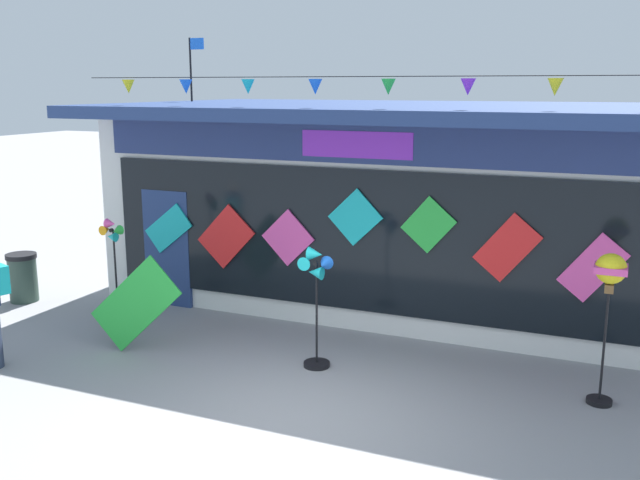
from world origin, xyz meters
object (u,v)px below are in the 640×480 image
Objects in this scene: wind_spinner_left at (316,288)px; trash_bin at (23,277)px; kite_shop_building at (405,198)px; display_kite_on_ground at (136,304)px; wind_spinner_far_left at (115,271)px; wind_spinner_center_left at (610,282)px.

wind_spinner_left is 1.95× the size of trash_bin.
kite_shop_building is 5.98× the size of wind_spinner_left.
kite_shop_building is at bearing 60.32° from display_kite_on_ground.
wind_spinner_far_left is 0.96× the size of wind_spinner_center_left.
display_kite_on_ground is at bearing -170.46° from wind_spinner_left.
display_kite_on_ground is (-2.57, -4.52, -1.03)m from kite_shop_building.
wind_spinner_far_left is at bearing -13.46° from trash_bin.
wind_spinner_center_left reaches higher than trash_bin.
wind_spinner_far_left is at bearing -130.65° from kite_shop_building.
wind_spinner_left reaches higher than trash_bin.
kite_shop_building reaches higher than trash_bin.
kite_shop_building is 6.92m from trash_bin.
kite_shop_building reaches higher than wind_spinner_center_left.
wind_spinner_left is at bearing -175.03° from wind_spinner_center_left.
wind_spinner_left is (0.02, -4.08, -0.62)m from kite_shop_building.
wind_spinner_center_left is at bearing -2.58° from trash_bin.
wind_spinner_far_left is 2.07× the size of trash_bin.
trash_bin is at bearing -150.53° from kite_shop_building.
wind_spinner_left is at bearing -7.10° from trash_bin.
display_kite_on_ground is at bearing -34.97° from wind_spinner_far_left.
wind_spinner_left is (3.41, -0.13, 0.16)m from wind_spinner_far_left.
wind_spinner_center_left is at bearing 1.45° from wind_spinner_far_left.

